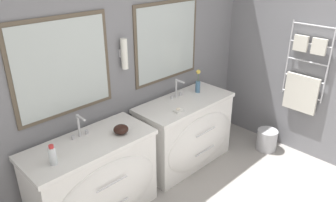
# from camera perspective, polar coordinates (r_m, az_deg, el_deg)

# --- Properties ---
(wall_back) EXTENTS (5.27, 0.15, 2.60)m
(wall_back) POSITION_cam_1_polar(r_m,az_deg,el_deg) (3.34, -8.28, 6.33)
(wall_back) COLOR slate
(wall_back) RESTS_ON ground_plane
(wall_right) EXTENTS (0.13, 3.78, 2.60)m
(wall_right) POSITION_cam_1_polar(r_m,az_deg,el_deg) (4.17, 22.64, 8.20)
(wall_right) COLOR slate
(wall_right) RESTS_ON ground_plane
(vanity_left) EXTENTS (1.17, 0.60, 0.81)m
(vanity_left) POSITION_cam_1_polar(r_m,az_deg,el_deg) (3.18, -12.61, -13.36)
(vanity_left) COLOR white
(vanity_left) RESTS_ON ground_plane
(vanity_right) EXTENTS (1.17, 0.60, 0.81)m
(vanity_right) POSITION_cam_1_polar(r_m,az_deg,el_deg) (3.85, 3.24, -5.49)
(vanity_right) COLOR white
(vanity_right) RESTS_ON ground_plane
(faucet_left) EXTENTS (0.17, 0.14, 0.22)m
(faucet_left) POSITION_cam_1_polar(r_m,az_deg,el_deg) (3.03, -15.14, -4.28)
(faucet_left) COLOR silver
(faucet_left) RESTS_ON vanity_left
(faucet_right) EXTENTS (0.17, 0.14, 0.22)m
(faucet_right) POSITION_cam_1_polar(r_m,az_deg,el_deg) (3.72, 1.61, 2.18)
(faucet_right) COLOR silver
(faucet_right) RESTS_ON vanity_right
(toiletry_bottle) EXTENTS (0.06, 0.06, 0.17)m
(toiletry_bottle) POSITION_cam_1_polar(r_m,az_deg,el_deg) (2.74, -19.45, -8.92)
(toiletry_bottle) COLOR silver
(toiletry_bottle) RESTS_ON vanity_left
(amenity_bowl) EXTENTS (0.14, 0.14, 0.08)m
(amenity_bowl) POSITION_cam_1_polar(r_m,az_deg,el_deg) (3.05, -8.19, -4.91)
(amenity_bowl) COLOR black
(amenity_bowl) RESTS_ON vanity_left
(flower_vase) EXTENTS (0.06, 0.06, 0.28)m
(flower_vase) POSITION_cam_1_polar(r_m,az_deg,el_deg) (3.88, 5.23, 3.08)
(flower_vase) COLOR teal
(flower_vase) RESTS_ON vanity_right
(soap_dish) EXTENTS (0.09, 0.06, 0.04)m
(soap_dish) POSITION_cam_1_polar(r_m,az_deg,el_deg) (3.42, 1.77, -1.62)
(soap_dish) COLOR white
(soap_dish) RESTS_ON vanity_right
(waste_bin) EXTENTS (0.26, 0.26, 0.27)m
(waste_bin) POSITION_cam_1_polar(r_m,az_deg,el_deg) (4.42, 16.82, -6.41)
(waste_bin) COLOR #B7B7BC
(waste_bin) RESTS_ON ground_plane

